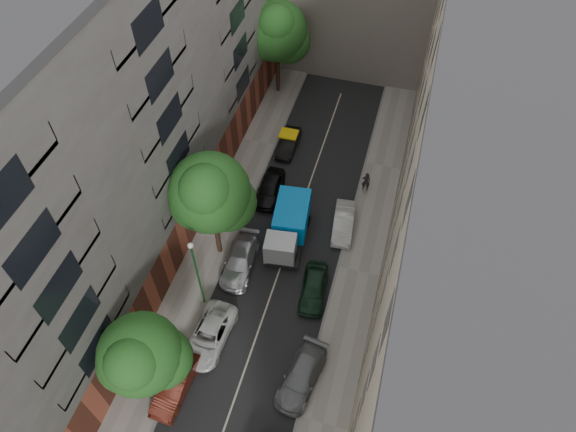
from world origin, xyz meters
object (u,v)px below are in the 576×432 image
(car_right_1, at_px, (301,377))
(car_right_2, at_px, (314,288))
(pedestrian, at_px, (366,181))
(car_right_3, at_px, (343,223))
(tree_near, at_px, (142,357))
(tree_mid, at_px, (211,196))
(tree_far, at_px, (278,34))
(car_left_1, at_px, (175,385))
(car_left_2, at_px, (210,335))
(tarp_truck, at_px, (289,226))
(car_left_5, at_px, (289,143))
(car_left_3, at_px, (240,260))
(car_left_4, at_px, (270,188))
(lamp_post, at_px, (196,268))

(car_right_1, bearing_deg, car_right_2, 106.64)
(pedestrian, bearing_deg, car_right_3, 69.89)
(tree_near, xyz_separation_m, tree_mid, (-0.10, 10.80, 1.21))
(car_right_1, distance_m, tree_far, 29.40)
(car_right_1, height_order, tree_near, tree_near)
(tree_mid, bearing_deg, car_left_1, -84.43)
(car_right_3, height_order, tree_near, tree_near)
(car_left_2, bearing_deg, car_right_3, 63.58)
(car_right_1, height_order, tree_far, tree_far)
(car_right_1, xyz_separation_m, car_right_2, (-0.80, 6.25, 0.03))
(car_right_3, xyz_separation_m, tree_far, (-9.48, 14.81, 5.58))
(car_right_3, bearing_deg, car_right_2, -103.47)
(tarp_truck, distance_m, car_left_5, 9.83)
(car_left_3, bearing_deg, tree_near, -103.47)
(car_right_2, relative_size, tree_near, 0.56)
(car_left_1, relative_size, tree_far, 0.47)
(car_left_2, distance_m, car_left_5, 18.80)
(car_left_3, relative_size, car_right_1, 1.05)
(tarp_truck, distance_m, car_right_2, 5.17)
(car_left_4, distance_m, tree_near, 17.94)
(car_left_2, height_order, car_right_2, car_right_2)
(tarp_truck, bearing_deg, car_right_3, 21.70)
(car_left_3, relative_size, car_right_3, 1.18)
(tree_near, height_order, tree_far, tree_far)
(car_left_5, distance_m, car_right_1, 20.86)
(car_right_1, bearing_deg, car_left_5, 117.22)
(car_right_3, bearing_deg, car_left_1, -121.74)
(car_left_1, height_order, pedestrian, pedestrian)
(car_right_1, distance_m, lamp_post, 9.27)
(car_left_2, height_order, car_left_4, car_left_4)
(car_left_5, bearing_deg, car_left_1, -92.57)
(car_left_1, bearing_deg, car_left_3, 87.81)
(car_left_1, bearing_deg, pedestrian, 69.86)
(car_left_1, distance_m, car_right_1, 7.65)
(car_left_2, bearing_deg, tarp_truck, 77.08)
(tree_mid, bearing_deg, tree_far, 93.75)
(car_right_2, height_order, car_right_3, car_right_2)
(car_right_2, bearing_deg, tarp_truck, 119.55)
(car_left_4, height_order, car_right_2, car_left_4)
(car_left_3, height_order, car_right_3, car_left_3)
(lamp_post, distance_m, pedestrian, 16.19)
(car_left_4, bearing_deg, tree_mid, -106.35)
(car_right_3, bearing_deg, pedestrian, 71.96)
(car_right_3, relative_size, tree_mid, 0.46)
(car_right_1, distance_m, car_right_2, 6.30)
(car_left_3, height_order, car_left_5, car_left_3)
(tarp_truck, relative_size, lamp_post, 0.91)
(car_right_3, distance_m, tree_mid, 11.03)
(car_left_2, distance_m, car_right_2, 7.64)
(car_right_2, bearing_deg, tree_mid, 162.92)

